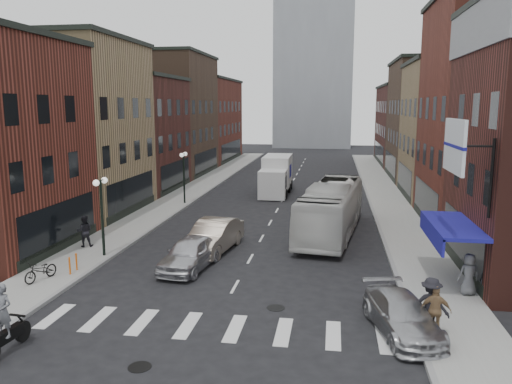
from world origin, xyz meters
TOP-DOWN VIEW (x-y plane):
  - ground at (0.00, 0.00)m, footprint 160.00×160.00m
  - sidewalk_left at (-8.50, 22.00)m, footprint 3.00×74.00m
  - sidewalk_right at (8.50, 22.00)m, footprint 3.00×74.00m
  - curb_left at (-7.00, 22.00)m, footprint 0.20×74.00m
  - curb_right at (7.00, 22.00)m, footprint 0.20×74.00m
  - crosswalk_stripes at (0.00, -3.00)m, footprint 12.00×2.20m
  - bldg_left_mid_a at (-14.99, 14.00)m, footprint 10.30×10.20m
  - bldg_left_mid_b at (-14.99, 24.00)m, footprint 10.30×10.20m
  - bldg_left_far_a at (-14.99, 35.00)m, footprint 10.30×12.20m
  - bldg_left_far_b at (-14.99, 49.00)m, footprint 10.30×16.20m
  - bldg_right_mid_b at (14.99, 24.00)m, footprint 10.30×10.20m
  - bldg_right_far_a at (14.99, 35.00)m, footprint 10.30×12.20m
  - bldg_right_far_b at (14.99, 49.00)m, footprint 10.30×16.20m
  - awning_blue at (8.93, 2.50)m, footprint 1.80×5.00m
  - billboard_sign at (8.59, 0.50)m, footprint 1.52×3.00m
  - distant_tower at (0.00, 78.00)m, footprint 14.00×14.00m
  - streetlamp_near at (-7.40, 4.00)m, footprint 0.32×1.22m
  - streetlamp_far at (-7.40, 18.00)m, footprint 0.32×1.22m
  - bike_rack at (-7.60, 1.30)m, footprint 0.08×0.68m
  - box_truck at (-0.87, 23.98)m, footprint 2.38×7.52m
  - motorcycle_rider at (-5.94, -5.83)m, footprint 0.66×2.24m
  - transit_bus at (4.00, 10.61)m, footprint 4.12×11.41m
  - sedan_left_near at (-2.57, 3.00)m, footprint 2.39×4.72m
  - sedan_left_far at (-2.16, 6.00)m, footprint 2.47×5.31m
  - curb_car at (6.50, -2.45)m, footprint 2.80×4.72m
  - parked_bicycle at (-8.43, 0.07)m, footprint 1.05×1.80m
  - ped_left_solo at (-9.12, 5.33)m, footprint 0.94×0.73m
  - ped_right_a at (7.40, -2.52)m, footprint 1.37×1.06m
  - ped_right_b at (7.52, -2.72)m, footprint 1.06×0.65m
  - ped_right_c at (9.54, 1.20)m, footprint 0.92×0.69m

SIDE VIEW (x-z plane):
  - ground at x=0.00m, z-range 0.00..0.00m
  - curb_left at x=-7.00m, z-range -0.08..0.08m
  - curb_right at x=7.00m, z-range -0.08..0.08m
  - crosswalk_stripes at x=0.00m, z-range -0.01..0.01m
  - sidewalk_left at x=-8.50m, z-range 0.00..0.15m
  - sidewalk_right at x=8.50m, z-range 0.00..0.15m
  - bike_rack at x=-7.60m, z-range 0.15..0.95m
  - parked_bicycle at x=-8.43m, z-range 0.15..1.04m
  - curb_car at x=6.50m, z-range 0.00..1.28m
  - sedan_left_near at x=-2.57m, z-range 0.00..1.54m
  - sedan_left_far at x=-2.16m, z-range 0.00..1.68m
  - ped_right_b at x=7.52m, z-range 0.15..1.85m
  - ped_left_solo at x=-9.12m, z-range 0.15..1.86m
  - ped_right_c at x=9.54m, z-range 0.15..1.86m
  - motorcycle_rider at x=-5.94m, z-range -0.07..2.21m
  - ped_right_a at x=7.40m, z-range 0.15..2.05m
  - transit_bus at x=4.00m, z-range 0.00..3.11m
  - box_truck at x=-0.87m, z-range -0.02..3.25m
  - awning_blue at x=8.93m, z-range 2.24..3.02m
  - streetlamp_near at x=-7.40m, z-range 0.86..4.97m
  - streetlamp_far at x=-7.40m, z-range 0.86..4.97m
  - bldg_right_far_b at x=14.99m, z-range 0.00..10.30m
  - bldg_left_mid_b at x=-14.99m, z-range 0.00..10.30m
  - bldg_left_far_b at x=-14.99m, z-range 0.00..11.30m
  - bldg_right_mid_b at x=14.99m, z-range 0.00..11.30m
  - billboard_sign at x=8.59m, z-range 4.28..7.98m
  - bldg_right_far_a at x=14.99m, z-range 0.00..12.30m
  - bldg_left_mid_a at x=-14.99m, z-range 0.00..12.30m
  - bldg_left_far_a at x=-14.99m, z-range 0.00..13.30m
  - distant_tower at x=0.00m, z-range 0.00..50.00m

